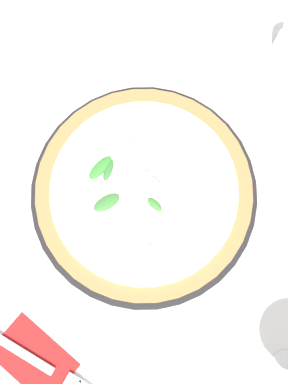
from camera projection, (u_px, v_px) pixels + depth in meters
ground_plane at (138, 222)px, 0.80m from camera, size 6.00×6.00×0.00m
pizza_arugula_main at (144, 194)px, 0.79m from camera, size 0.34×0.34×0.05m
napkin at (33, 359)px, 0.76m from camera, size 0.13×0.10×0.01m
fork at (37, 362)px, 0.75m from camera, size 0.21×0.03×0.00m
shaker_pepper at (287, 39)px, 0.82m from camera, size 0.03×0.03×0.07m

